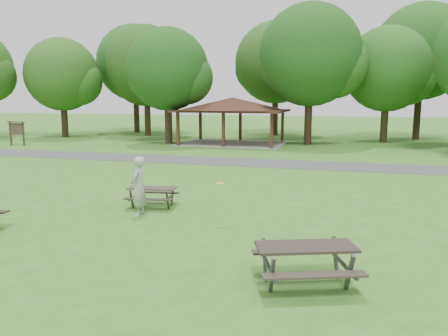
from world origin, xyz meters
TOP-DOWN VIEW (x-y plane):
  - ground at (0.00, 0.00)m, footprint 160.00×160.00m
  - asphalt_path at (0.00, 14.00)m, footprint 120.00×3.20m
  - pavilion at (-4.00, 24.00)m, footprint 8.60×7.01m
  - notice_board at (-20.00, 18.00)m, footprint 1.60×0.30m
  - tree_row_b at (-20.92, 25.53)m, footprint 7.14×6.80m
  - tree_row_c at (-13.90, 29.03)m, footprint 8.19×7.80m
  - tree_row_d at (-8.92, 22.53)m, footprint 6.93×6.60m
  - tree_row_e at (2.10, 25.03)m, footprint 8.40×8.00m
  - tree_row_f at (8.09, 28.53)m, footprint 7.35×7.00m
  - tree_deep_a at (-16.90, 32.53)m, footprint 8.40×8.00m
  - tree_deep_b at (-1.90, 33.03)m, footprint 8.40×8.00m
  - tree_deep_c at (11.10, 32.03)m, footprint 8.82×8.40m
  - picnic_table_middle at (-1.28, 2.95)m, footprint 1.82×1.55m
  - picnic_table_far at (4.44, -2.06)m, footprint 2.40×2.17m
  - frisbee_in_flight at (1.59, 1.48)m, footprint 0.25×0.25m
  - frisbee_thrower at (-1.21, 1.79)m, footprint 0.51×0.73m

SIDE VIEW (x-z plane):
  - ground at x=0.00m, z-range 0.00..0.00m
  - asphalt_path at x=0.00m, z-range 0.00..0.02m
  - picnic_table_middle at x=-1.28m, z-range 0.17..0.88m
  - picnic_table_far at x=4.44m, z-range 0.20..1.06m
  - frisbee_thrower at x=-1.21m, z-range 0.00..1.91m
  - frisbee_in_flight at x=1.59m, z-range 1.25..1.27m
  - notice_board at x=-20.00m, z-range 0.37..2.25m
  - pavilion at x=-4.00m, z-range 1.18..4.94m
  - tree_row_b at x=-20.92m, z-range 1.03..10.30m
  - tree_row_d at x=-8.92m, z-range 1.13..10.41m
  - tree_row_f at x=8.09m, z-range 1.06..10.62m
  - tree_row_c at x=-13.90m, z-range 1.20..11.87m
  - tree_row_e at x=2.10m, z-range 1.27..12.29m
  - tree_deep_b at x=-1.90m, z-range 1.32..12.45m
  - tree_deep_a at x=-16.90m, z-range 1.44..12.82m
  - tree_deep_c at x=11.10m, z-range 1.49..13.39m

